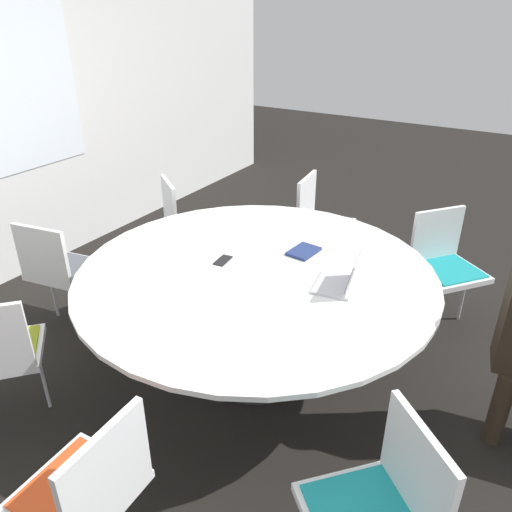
% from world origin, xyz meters
% --- Properties ---
extents(ground_plane, '(16.00, 16.00, 0.00)m').
position_xyz_m(ground_plane, '(0.00, 0.00, 0.00)').
color(ground_plane, black).
extents(conference_table, '(2.17, 2.17, 0.74)m').
position_xyz_m(conference_table, '(0.00, 0.00, 0.63)').
color(conference_table, '#333333').
rests_on(conference_table, ground_plane).
extents(chair_1, '(0.61, 0.60, 0.86)m').
position_xyz_m(chair_1, '(1.20, -0.88, 0.52)').
color(chair_1, white).
rests_on(chair_1, ground_plane).
extents(chair_2, '(0.49, 0.47, 0.86)m').
position_xyz_m(chair_2, '(1.47, 0.24, 0.52)').
color(chair_2, white).
rests_on(chair_2, ground_plane).
extents(chair_3, '(0.60, 0.60, 0.86)m').
position_xyz_m(chair_3, '(0.84, 1.23, 0.52)').
color(chair_3, white).
rests_on(chair_3, ground_plane).
extents(chair_4, '(0.49, 0.50, 0.86)m').
position_xyz_m(chair_4, '(-0.32, 1.45, 0.52)').
color(chair_4, white).
rests_on(chair_4, ground_plane).
extents(chair_6, '(0.46, 0.44, 0.86)m').
position_xyz_m(chair_6, '(-1.48, -0.13, 0.52)').
color(chair_6, white).
rests_on(chair_6, ground_plane).
extents(chair_7, '(0.61, 0.61, 0.86)m').
position_xyz_m(chair_7, '(-0.96, -1.13, 0.52)').
color(chair_7, white).
rests_on(chair_7, ground_plane).
extents(laptop, '(0.32, 0.28, 0.21)m').
position_xyz_m(laptop, '(0.09, -0.52, 0.79)').
color(laptop, silver).
rests_on(laptop, conference_table).
extents(spiral_notebook, '(0.22, 0.17, 0.02)m').
position_xyz_m(spiral_notebook, '(0.37, -0.14, 0.75)').
color(spiral_notebook, navy).
rests_on(spiral_notebook, conference_table).
extents(cell_phone, '(0.15, 0.09, 0.01)m').
position_xyz_m(cell_phone, '(-0.00, 0.24, 0.74)').
color(cell_phone, black).
rests_on(cell_phone, conference_table).
extents(handbag, '(0.36, 0.16, 0.28)m').
position_xyz_m(handbag, '(1.39, 0.79, 0.14)').
color(handbag, black).
rests_on(handbag, ground_plane).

